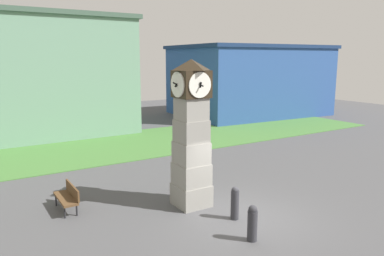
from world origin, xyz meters
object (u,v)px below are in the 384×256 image
Objects in this scene: clock_tower at (191,136)px; bollard_near_tower at (235,203)px; bench at (68,196)px; bollard_mid_row at (252,223)px.

bollard_near_tower is (0.59, -1.80, -2.00)m from clock_tower.
bollard_mid_row is at bearing -52.06° from bench.
clock_tower reaches higher than bollard_mid_row.
bench is at bearing 140.74° from bollard_near_tower.
bollard_near_tower is 5.84m from bench.
bench is (-3.93, 1.90, -2.04)m from clock_tower.
clock_tower is 3.83m from bollard_mid_row.
bench is (-4.02, 5.15, -0.03)m from bollard_mid_row.
bollard_near_tower is 0.70× the size of bench.
bollard_mid_row is 0.69× the size of bench.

